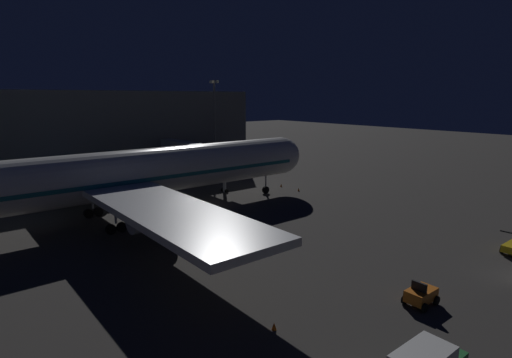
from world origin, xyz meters
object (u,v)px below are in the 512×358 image
object	(u,v)px
traffic_cone_wingtip_svc_side	(274,326)
jet_bridge	(201,152)
airliner_at_gate	(120,176)
traffic_cone_nose_starboard	(281,185)
pushback_tug	(421,295)
apron_floodlight_mast	(215,119)
traffic_cone_nose_port	(299,189)

from	to	relation	value
traffic_cone_wingtip_svc_side	jet_bridge	bearing A→B (deg)	-25.59
airliner_at_gate	traffic_cone_nose_starboard	world-z (taller)	airliner_at_gate
pushback_tug	jet_bridge	bearing A→B (deg)	-11.45
traffic_cone_nose_starboard	traffic_cone_wingtip_svc_side	distance (m)	45.58
jet_bridge	apron_floodlight_mast	world-z (taller)	apron_floodlight_mast
jet_bridge	traffic_cone_nose_port	size ratio (longest dim) A/B	42.58
jet_bridge	traffic_cone_wingtip_svc_side	size ratio (longest dim) A/B	42.58
jet_bridge	airliner_at_gate	bearing A→B (deg)	122.58
jet_bridge	pushback_tug	size ratio (longest dim) A/B	9.12
apron_floodlight_mast	pushback_tug	distance (m)	65.54
apron_floodlight_mast	traffic_cone_wingtip_svc_side	xyz separation A→B (m)	(-56.59, 32.54, -10.81)
traffic_cone_wingtip_svc_side	pushback_tug	bearing A→B (deg)	-111.99
traffic_cone_nose_port	traffic_cone_wingtip_svc_side	bearing A→B (deg)	132.86
pushback_tug	apron_floodlight_mast	bearing A→B (deg)	-19.31
apron_floodlight_mast	traffic_cone_nose_starboard	bearing A→B (deg)	176.54
traffic_cone_nose_port	apron_floodlight_mast	bearing A→B (deg)	-2.91
airliner_at_gate	apron_floodlight_mast	distance (m)	40.63
jet_bridge	apron_floodlight_mast	xyz separation A→B (m)	(13.02, -11.67, 5.03)
apron_floodlight_mast	traffic_cone_wingtip_svc_side	world-z (taller)	apron_floodlight_mast
apron_floodlight_mast	pushback_tug	size ratio (longest dim) A/B	7.50
traffic_cone_wingtip_svc_side	traffic_cone_nose_port	bearing A→B (deg)	-47.14
pushback_tug	traffic_cone_nose_starboard	bearing A→B (deg)	-27.89
apron_floodlight_mast	traffic_cone_nose_starboard	distance (m)	25.72
traffic_cone_nose_port	traffic_cone_wingtip_svc_side	world-z (taller)	same
airliner_at_gate	traffic_cone_nose_port	distance (m)	30.41
jet_bridge	traffic_cone_nose_starboard	bearing A→B (deg)	-135.06
jet_bridge	traffic_cone_nose_starboard	xyz separation A→B (m)	(-10.28, -10.26, -5.78)
airliner_at_gate	traffic_cone_nose_port	bearing A→B (deg)	-94.22
jet_bridge	apron_floodlight_mast	distance (m)	18.19
pushback_tug	traffic_cone_nose_port	world-z (taller)	pushback_tug
apron_floodlight_mast	pushback_tug	bearing A→B (deg)	160.69
jet_bridge	traffic_cone_nose_starboard	world-z (taller)	jet_bridge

